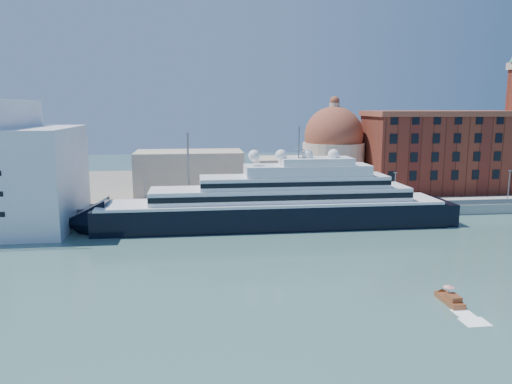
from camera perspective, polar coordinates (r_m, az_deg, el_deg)
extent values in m
plane|color=#345A56|center=(90.16, 5.16, -7.40)|extent=(400.00, 400.00, 0.00)
cube|color=gray|center=(122.22, 1.80, -2.17)|extent=(180.00, 10.00, 2.50)
cube|color=slate|center=(162.23, -0.44, 0.73)|extent=(260.00, 72.00, 2.00)
cube|color=slate|center=(117.50, 2.14, -1.74)|extent=(180.00, 0.10, 1.20)
cube|color=black|center=(111.16, 1.81, -2.90)|extent=(76.81, 11.82, 6.40)
cone|color=black|center=(112.35, -19.02, -3.30)|extent=(9.85, 11.82, 11.82)
cube|color=black|center=(123.03, 19.79, -2.33)|extent=(5.91, 10.83, 5.91)
cube|color=white|center=(110.45, 1.82, -1.15)|extent=(74.84, 12.01, 0.59)
cube|color=white|center=(110.45, 2.84, -0.22)|extent=(57.11, 9.85, 2.95)
cube|color=black|center=(105.68, 3.29, -0.69)|extent=(57.11, 0.15, 1.18)
cube|color=white|center=(110.54, 4.36, 1.22)|extent=(41.36, 8.86, 2.56)
cube|color=white|center=(110.83, 5.87, 2.50)|extent=(27.57, 7.88, 2.36)
cube|color=white|center=(111.05, 6.88, 3.52)|extent=(15.76, 6.89, 1.58)
cylinder|color=slate|center=(109.80, 4.92, 5.65)|extent=(0.30, 0.30, 6.89)
sphere|color=white|center=(108.42, -0.21, 4.17)|extent=(2.56, 2.56, 2.56)
sphere|color=white|center=(109.28, 2.87, 4.20)|extent=(2.56, 2.56, 2.56)
sphere|color=white|center=(110.45, 5.90, 4.22)|extent=(2.56, 2.56, 2.56)
sphere|color=white|center=(111.93, 8.86, 4.23)|extent=(2.56, 2.56, 2.56)
cube|color=white|center=(109.46, -14.65, -4.22)|extent=(13.85, 5.81, 1.80)
cube|color=white|center=(109.06, -13.50, -3.43)|extent=(4.75, 3.24, 1.35)
cube|color=maroon|center=(74.71, 21.25, -11.49)|extent=(1.81, 5.40, 0.90)
cube|color=maroon|center=(73.71, 21.62, -11.17)|extent=(1.44, 2.25, 0.72)
cylinder|color=slate|center=(74.69, 21.14, -10.57)|extent=(0.05, 0.05, 1.44)
cone|color=red|center=(74.42, 21.18, -9.98)|extent=(1.62, 1.62, 0.36)
cube|color=maroon|center=(153.93, 20.28, 4.13)|extent=(42.00, 18.00, 22.00)
cube|color=brown|center=(153.34, 20.53, 8.41)|extent=(43.00, 19.00, 1.50)
cylinder|color=beige|center=(148.84, 8.78, 2.90)|extent=(18.00, 18.00, 14.00)
sphere|color=brown|center=(148.04, 8.87, 6.36)|extent=(17.00, 17.00, 17.00)
cylinder|color=beige|center=(147.80, 8.96, 9.46)|extent=(3.00, 3.00, 3.00)
cube|color=beige|center=(143.95, 3.61, 1.96)|extent=(18.00, 14.00, 10.00)
cube|color=beige|center=(143.33, -7.62, 2.26)|extent=(30.00, 16.00, 12.00)
cylinder|color=slate|center=(123.98, -26.51, -0.57)|extent=(0.24, 0.24, 8.00)
cube|color=slate|center=(123.38, -26.66, 1.31)|extent=(0.80, 0.30, 0.25)
cylinder|color=slate|center=(117.41, -12.58, -0.29)|extent=(0.24, 0.24, 8.00)
cube|color=slate|center=(116.78, -12.65, 1.69)|extent=(0.80, 0.30, 0.25)
cylinder|color=slate|center=(118.32, 2.04, 0.02)|extent=(0.24, 0.24, 8.00)
cube|color=slate|center=(117.70, 2.05, 1.99)|extent=(0.80, 0.30, 0.25)
cylinder|color=slate|center=(126.55, 15.57, 0.30)|extent=(0.24, 0.24, 8.00)
cube|color=slate|center=(125.97, 15.66, 2.14)|extent=(0.80, 0.30, 0.25)
cylinder|color=slate|center=(140.82, 26.91, 0.53)|extent=(0.24, 0.24, 8.00)
cube|color=slate|center=(140.29, 27.04, 2.18)|extent=(0.80, 0.30, 0.25)
cylinder|color=slate|center=(118.09, -7.74, 2.37)|extent=(0.50, 0.50, 18.00)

